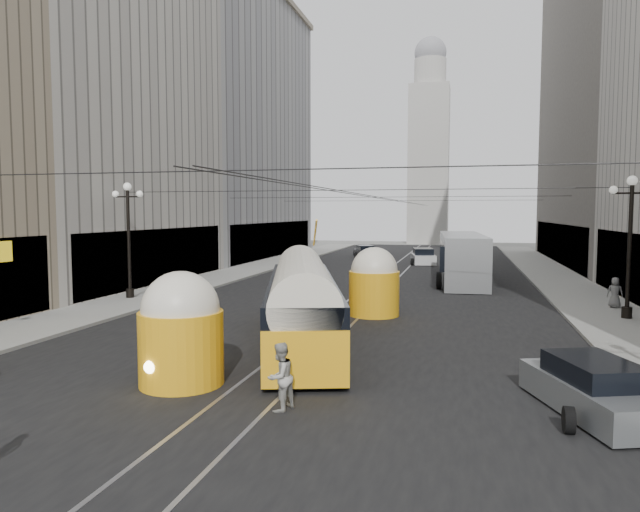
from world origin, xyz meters
The scene contains 20 objects.
ground centered at (0.00, 0.00, 0.00)m, with size 170.00×170.00×0.00m, color slate.
road centered at (0.00, 32.50, 0.00)m, with size 20.00×85.00×0.02m, color black.
sidewalk_left centered at (-12.00, 36.00, 0.07)m, with size 4.00×72.00×0.15m, color gray.
sidewalk_right centered at (12.00, 36.00, 0.07)m, with size 4.00×72.00×0.15m, color gray.
rail_left centered at (-0.75, 32.50, 0.00)m, with size 0.12×85.00×0.04m, color gray.
rail_right centered at (0.75, 32.50, 0.00)m, with size 0.12×85.00×0.04m, color gray.
building_left_mid centered at (-20.00, 24.00, 17.31)m, with size 12.60×20.60×34.60m.
building_left_far centered at (-19.99, 48.00, 14.31)m, with size 12.60×28.60×28.60m.
building_right_far centered at (20.00, 48.00, 16.31)m, with size 12.60×32.60×32.60m.
distant_tower centered at (0.00, 80.00, 14.97)m, with size 6.00×6.00×31.36m.
lamppost_left_mid centered at (-12.60, 18.00, 3.74)m, with size 1.86×0.44×6.37m.
lamppost_right_mid centered at (12.60, 18.00, 3.74)m, with size 1.86×0.44×6.37m.
catenary centered at (0.12, 31.49, 5.88)m, with size 25.00×72.00×0.23m.
streetcar centered at (-0.50, 10.59, 1.62)m, with size 6.06×14.59×3.31m.
city_bus centered at (5.31, 31.23, 1.83)m, with size 3.54×13.31×3.35m.
sedan_grey centered at (8.55, 4.81, 0.62)m, with size 3.14×4.65×1.36m.
sedan_white_far centered at (1.74, 44.19, 0.68)m, with size 2.74×5.00×1.50m.
sedan_dark_far centered at (-4.91, 50.81, 0.59)m, with size 3.22×4.48×1.31m.
pedestrian_crossing_b centered at (1.06, 3.18, 0.85)m, with size 0.83×0.65×1.70m, color #A6A59B.
pedestrian_sidewalk_right centered at (12.79, 20.95, 0.91)m, with size 0.74×0.46×1.52m, color slate.
Camera 1 is at (5.40, -9.97, 4.93)m, focal length 32.00 mm.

